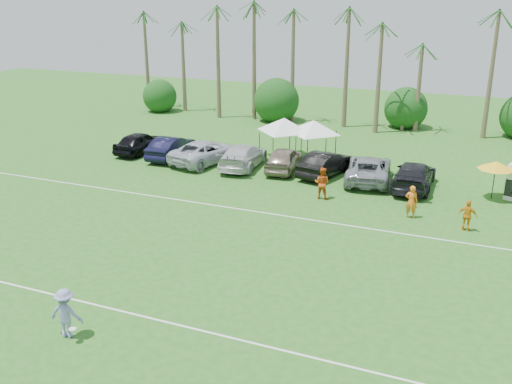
% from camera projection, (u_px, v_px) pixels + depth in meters
% --- Properties ---
extents(ground, '(120.00, 120.00, 0.00)m').
position_uv_depth(ground, '(68.00, 333.00, 20.92)').
color(ground, '#29611D').
rests_on(ground, ground).
extents(field_lines, '(80.00, 12.10, 0.01)m').
position_uv_depth(field_lines, '(178.00, 248.00, 27.88)').
color(field_lines, white).
rests_on(field_lines, ground).
extents(palm_tree_0, '(2.40, 2.40, 8.90)m').
position_uv_depth(palm_tree_0, '(136.00, 37.00, 59.57)').
color(palm_tree_0, brown).
rests_on(palm_tree_0, ground).
extents(palm_tree_1, '(2.40, 2.40, 9.90)m').
position_uv_depth(palm_tree_1, '(177.00, 29.00, 57.46)').
color(palm_tree_1, brown).
rests_on(palm_tree_1, ground).
extents(palm_tree_2, '(2.40, 2.40, 10.90)m').
position_uv_depth(palm_tree_2, '(222.00, 21.00, 55.35)').
color(palm_tree_2, brown).
rests_on(palm_tree_2, ground).
extents(palm_tree_3, '(2.40, 2.40, 11.90)m').
position_uv_depth(palm_tree_3, '(260.00, 13.00, 53.62)').
color(palm_tree_3, brown).
rests_on(palm_tree_3, ground).
extents(palm_tree_4, '(2.40, 2.40, 8.90)m').
position_uv_depth(palm_tree_4, '(300.00, 42.00, 53.01)').
color(palm_tree_4, brown).
rests_on(palm_tree_4, ground).
extents(palm_tree_5, '(2.40, 2.40, 9.90)m').
position_uv_depth(palm_tree_5, '(342.00, 34.00, 51.27)').
color(palm_tree_5, brown).
rests_on(palm_tree_5, ground).
extents(palm_tree_6, '(2.40, 2.40, 10.90)m').
position_uv_depth(palm_tree_6, '(387.00, 25.00, 49.53)').
color(palm_tree_6, brown).
rests_on(palm_tree_6, ground).
extents(palm_tree_7, '(2.40, 2.40, 11.90)m').
position_uv_depth(palm_tree_7, '(436.00, 15.00, 47.79)').
color(palm_tree_7, brown).
rests_on(palm_tree_7, ground).
extents(palm_tree_8, '(2.40, 2.40, 8.90)m').
position_uv_depth(palm_tree_8, '(496.00, 49.00, 46.82)').
color(palm_tree_8, brown).
rests_on(palm_tree_8, ground).
extents(bush_tree_0, '(4.00, 4.00, 4.00)m').
position_uv_depth(bush_tree_0, '(169.00, 92.00, 61.22)').
color(bush_tree_0, brown).
rests_on(bush_tree_0, ground).
extents(bush_tree_1, '(4.00, 4.00, 4.00)m').
position_uv_depth(bush_tree_1, '(282.00, 100.00, 56.48)').
color(bush_tree_1, brown).
rests_on(bush_tree_1, ground).
extents(bush_tree_2, '(4.00, 4.00, 4.00)m').
position_uv_depth(bush_tree_2, '(405.00, 109.00, 52.11)').
color(bush_tree_2, brown).
rests_on(bush_tree_2, ground).
extents(sideline_player_a, '(0.71, 0.50, 1.86)m').
position_uv_depth(sideline_player_a, '(411.00, 202.00, 31.38)').
color(sideline_player_a, orange).
rests_on(sideline_player_a, ground).
extents(sideline_player_b, '(0.98, 0.77, 1.95)m').
position_uv_depth(sideline_player_b, '(322.00, 183.00, 34.32)').
color(sideline_player_b, '#CD5116').
rests_on(sideline_player_b, ground).
extents(sideline_player_c, '(1.04, 0.56, 1.68)m').
position_uv_depth(sideline_player_c, '(468.00, 216.00, 29.65)').
color(sideline_player_c, orange).
rests_on(sideline_player_c, ground).
extents(canopy_tent_left, '(4.38, 4.38, 3.55)m').
position_uv_depth(canopy_tent_left, '(284.00, 118.00, 42.29)').
color(canopy_tent_left, black).
rests_on(canopy_tent_left, ground).
extents(canopy_tent_right, '(4.24, 4.24, 3.44)m').
position_uv_depth(canopy_tent_right, '(314.00, 120.00, 41.95)').
color(canopy_tent_right, black).
rests_on(canopy_tent_right, ground).
extents(market_umbrella, '(2.12, 2.12, 2.36)m').
position_uv_depth(market_umbrella, '(496.00, 165.00, 33.85)').
color(market_umbrella, black).
rests_on(market_umbrella, ground).
extents(frisbee_player, '(1.33, 0.90, 1.91)m').
position_uv_depth(frisbee_player, '(66.00, 313.00, 20.37)').
color(frisbee_player, '#858ABD').
rests_on(frisbee_player, ground).
extents(parked_car_0, '(2.31, 5.02, 1.67)m').
position_uv_depth(parked_car_0, '(140.00, 142.00, 44.25)').
color(parked_car_0, black).
rests_on(parked_car_0, ground).
extents(parked_car_1, '(1.99, 5.13, 1.67)m').
position_uv_depth(parked_car_1, '(171.00, 147.00, 42.86)').
color(parked_car_1, black).
rests_on(parked_car_1, ground).
extents(parked_car_2, '(4.04, 6.47, 1.67)m').
position_uv_depth(parked_car_2, '(205.00, 152.00, 41.65)').
color(parked_car_2, silver).
rests_on(parked_car_2, ground).
extents(parked_car_3, '(2.90, 5.95, 1.67)m').
position_uv_depth(parked_car_3, '(243.00, 156.00, 40.60)').
color(parked_car_3, silver).
rests_on(parked_car_3, ground).
extents(parked_car_4, '(2.54, 5.09, 1.67)m').
position_uv_depth(parked_car_4, '(284.00, 159.00, 39.84)').
color(parked_car_4, gray).
rests_on(parked_car_4, ground).
extents(parked_car_5, '(2.80, 5.32, 1.67)m').
position_uv_depth(parked_car_5, '(325.00, 164.00, 38.74)').
color(parked_car_5, black).
rests_on(parked_car_5, ground).
extents(parked_car_6, '(3.62, 6.34, 1.67)m').
position_uv_depth(parked_car_6, '(369.00, 169.00, 37.61)').
color(parked_car_6, gray).
rests_on(parked_car_6, ground).
extents(parked_car_7, '(2.40, 5.77, 1.67)m').
position_uv_depth(parked_car_7, '(414.00, 175.00, 36.21)').
color(parked_car_7, black).
rests_on(parked_car_7, ground).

